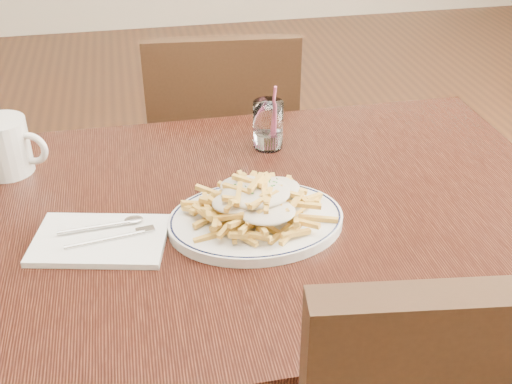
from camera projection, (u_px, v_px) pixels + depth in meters
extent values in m
cube|color=black|center=(255.00, 218.00, 1.19)|extent=(1.20, 0.80, 0.04)
cylinder|color=black|center=(9.00, 290.00, 1.58)|extent=(0.05, 0.05, 0.71)
cylinder|color=black|center=(425.00, 238.00, 1.77)|extent=(0.05, 0.05, 0.71)
cube|color=black|center=(222.00, 164.00, 2.00)|extent=(0.44, 0.44, 0.04)
cube|color=black|center=(224.00, 119.00, 1.72)|extent=(0.41, 0.08, 0.44)
cylinder|color=black|center=(269.00, 190.00, 2.28)|extent=(0.03, 0.03, 0.39)
cylinder|color=black|center=(171.00, 196.00, 2.25)|extent=(0.03, 0.03, 0.39)
cylinder|color=black|center=(283.00, 249.00, 1.99)|extent=(0.03, 0.03, 0.39)
cylinder|color=black|center=(171.00, 256.00, 1.95)|extent=(0.03, 0.03, 0.39)
torus|color=black|center=(256.00, 218.00, 1.12)|extent=(0.35, 0.35, 0.01)
ellipsoid|color=beige|center=(256.00, 191.00, 1.09)|extent=(0.20, 0.18, 0.03)
cube|color=white|center=(100.00, 240.00, 1.09)|extent=(0.25, 0.19, 0.01)
cylinder|color=white|center=(268.00, 125.00, 1.35)|extent=(0.06, 0.06, 0.10)
cylinder|color=white|center=(268.00, 139.00, 1.37)|extent=(0.06, 0.06, 0.03)
cylinder|color=#DF5480|center=(272.00, 114.00, 1.35)|extent=(0.01, 0.04, 0.14)
cylinder|color=white|center=(4.00, 146.00, 1.26)|extent=(0.10, 0.10, 0.11)
torus|color=white|center=(31.00, 149.00, 1.26)|extent=(0.07, 0.04, 0.07)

